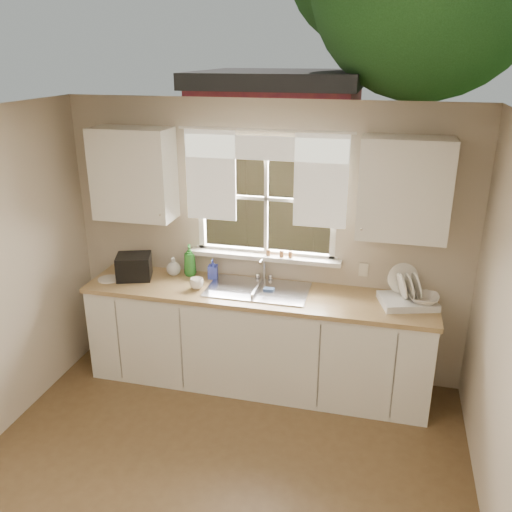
% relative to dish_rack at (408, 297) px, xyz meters
% --- Properties ---
extents(room_walls, '(3.62, 4.02, 2.50)m').
position_rel_dish_rack_xyz_m(room_walls, '(-1.26, -1.80, 0.26)').
color(room_walls, beige).
rests_on(room_walls, ground).
extents(ceiling, '(3.60, 4.00, 0.02)m').
position_rel_dish_rack_xyz_m(ceiling, '(-1.26, -1.74, 1.52)').
color(ceiling, silver).
rests_on(ceiling, room_walls).
extents(window, '(1.38, 0.16, 1.06)m').
position_rel_dish_rack_xyz_m(window, '(-1.26, 0.26, 0.51)').
color(window, white).
rests_on(window, room_walls).
extents(curtains, '(1.50, 0.03, 0.81)m').
position_rel_dish_rack_xyz_m(curtains, '(-1.26, 0.21, 0.96)').
color(curtains, white).
rests_on(curtains, room_walls).
extents(base_cabinets, '(3.00, 0.62, 0.87)m').
position_rel_dish_rack_xyz_m(base_cabinets, '(-1.26, -0.06, -0.54)').
color(base_cabinets, white).
rests_on(base_cabinets, ground).
extents(countertop, '(3.04, 0.65, 0.04)m').
position_rel_dish_rack_xyz_m(countertop, '(-1.26, -0.06, -0.09)').
color(countertop, '#A78653').
rests_on(countertop, base_cabinets).
extents(upper_cabinet_left, '(0.70, 0.33, 0.80)m').
position_rel_dish_rack_xyz_m(upper_cabinet_left, '(-2.41, 0.09, 0.87)').
color(upper_cabinet_left, white).
rests_on(upper_cabinet_left, room_walls).
extents(upper_cabinet_right, '(0.70, 0.33, 0.80)m').
position_rel_dish_rack_xyz_m(upper_cabinet_right, '(-0.11, 0.09, 0.87)').
color(upper_cabinet_right, white).
rests_on(upper_cabinet_right, room_walls).
extents(wall_outlet, '(0.08, 0.01, 0.12)m').
position_rel_dish_rack_xyz_m(wall_outlet, '(-0.38, 0.25, 0.10)').
color(wall_outlet, beige).
rests_on(wall_outlet, room_walls).
extents(sill_jars, '(0.24, 0.04, 0.06)m').
position_rel_dish_rack_xyz_m(sill_jars, '(-1.11, 0.20, 0.20)').
color(sill_jars, brown).
rests_on(sill_jars, window).
extents(backyard, '(20.00, 10.00, 6.13)m').
position_rel_dish_rack_xyz_m(backyard, '(-0.68, 6.68, 2.48)').
color(backyard, '#335421').
rests_on(backyard, ground).
extents(sink, '(0.88, 0.52, 0.40)m').
position_rel_dish_rack_xyz_m(sink, '(-1.26, -0.02, -0.14)').
color(sink, '#B7B7BC').
rests_on(sink, countertop).
extents(dish_rack, '(0.51, 0.44, 0.31)m').
position_rel_dish_rack_xyz_m(dish_rack, '(0.00, 0.00, 0.00)').
color(dish_rack, silver).
rests_on(dish_rack, countertop).
extents(bowl, '(0.25, 0.25, 0.06)m').
position_rel_dish_rack_xyz_m(bowl, '(0.12, -0.05, 0.02)').
color(bowl, silver).
rests_on(bowl, dish_rack).
extents(soap_bottle_a, '(0.14, 0.14, 0.30)m').
position_rel_dish_rack_xyz_m(soap_bottle_a, '(-1.95, 0.15, 0.08)').
color(soap_bottle_a, '#297B28').
rests_on(soap_bottle_a, countertop).
extents(soap_bottle_b, '(0.09, 0.10, 0.19)m').
position_rel_dish_rack_xyz_m(soap_bottle_b, '(-1.72, 0.13, 0.03)').
color(soap_bottle_b, '#303FB6').
rests_on(soap_bottle_b, countertop).
extents(soap_bottle_c, '(0.14, 0.14, 0.17)m').
position_rel_dish_rack_xyz_m(soap_bottle_c, '(-2.10, 0.13, 0.02)').
color(soap_bottle_c, '#F2E2C7').
rests_on(soap_bottle_c, countertop).
extents(saucer, '(0.20, 0.20, 0.01)m').
position_rel_dish_rack_xyz_m(saucer, '(-2.63, -0.13, -0.06)').
color(saucer, silver).
rests_on(saucer, countertop).
extents(cup, '(0.16, 0.16, 0.10)m').
position_rel_dish_rack_xyz_m(cup, '(-1.78, -0.12, -0.02)').
color(cup, white).
rests_on(cup, countertop).
extents(black_appliance, '(0.37, 0.34, 0.22)m').
position_rel_dish_rack_xyz_m(black_appliance, '(-2.42, -0.03, 0.04)').
color(black_appliance, black).
rests_on(black_appliance, countertop).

